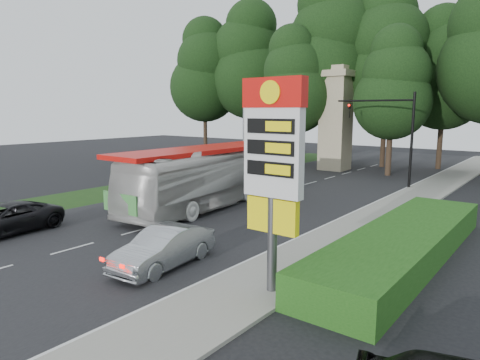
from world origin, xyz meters
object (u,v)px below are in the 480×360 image
Objects in this scene: sedan_silver at (164,248)px; transit_bus at (207,177)px; traffic_signal_mast at (395,126)px; streetlight_signs at (246,126)px; monument at (336,118)px; gas_station_pylon at (273,157)px; suv_charcoal at (5,219)px.

transit_bus is at bearing 116.71° from sedan_silver.
traffic_signal_mast is 22.88m from sedan_silver.
transit_bus is 2.89× the size of sedan_silver.
traffic_signal_mast is 0.90× the size of streetlight_signs.
traffic_signal_mast is 9.76m from monument.
gas_station_pylon is at bearing -80.91° from traffic_signal_mast.
streetlight_signs is 0.80× the size of monument.
monument is at bearing 142.00° from traffic_signal_mast.
streetlight_signs is at bearing -171.08° from traffic_signal_mast.
traffic_signal_mast is at bearing 61.26° from suv_charcoal.
sedan_silver is (-4.54, -0.51, -3.70)m from gas_station_pylon.
monument reaches higher than streetlight_signs.
traffic_signal_mast reaches higher than suv_charcoal.
monument is at bearing 58.03° from streetlight_signs.
monument reaches higher than gas_station_pylon.
transit_bus is 2.52× the size of suv_charcoal.
streetlight_signs is at bearing 113.19° from sedan_silver.
gas_station_pylon is at bearing -68.20° from monument.
monument is 30.61m from suv_charcoal.
sedan_silver is at bearing -173.62° from gas_station_pylon.
streetlight_signs reaches higher than traffic_signal_mast.
sedan_silver is (6.66, -28.51, -4.36)m from monument.
streetlight_signs is (-12.67, -1.99, -0.23)m from traffic_signal_mast.
streetlight_signs reaches higher than suv_charcoal.
streetlight_signs is at bearing -121.97° from monument.
suv_charcoal is (-9.30, -1.67, -0.03)m from sedan_silver.
traffic_signal_mast is 0.55× the size of transit_bus.
gas_station_pylon is at bearing 0.00° from sedan_silver.
gas_station_pylon is at bearing -45.79° from transit_bus.
gas_station_pylon is 0.95× the size of traffic_signal_mast.
monument is 1.93× the size of suv_charcoal.
traffic_signal_mast reaches higher than sedan_silver.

